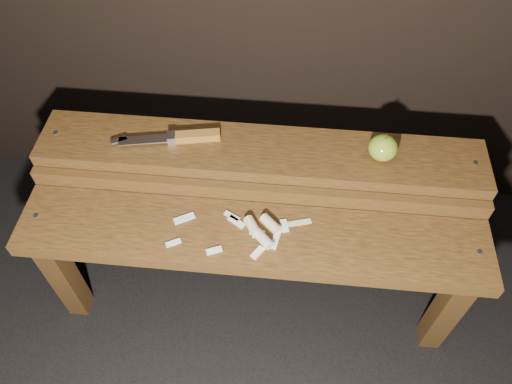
# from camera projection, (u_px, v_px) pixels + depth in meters

# --- Properties ---
(ground) EXTENTS (60.00, 60.00, 0.00)m
(ground) POSITION_uv_depth(u_px,v_px,m) (254.00, 292.00, 1.61)
(ground) COLOR black
(bench_front_tier) EXTENTS (1.20, 0.20, 0.42)m
(bench_front_tier) POSITION_uv_depth(u_px,v_px,m) (251.00, 251.00, 1.30)
(bench_front_tier) COLOR #37220D
(bench_front_tier) RESTS_ON ground
(bench_rear_tier) EXTENTS (1.20, 0.21, 0.50)m
(bench_rear_tier) POSITION_uv_depth(u_px,v_px,m) (260.00, 170.00, 1.39)
(bench_rear_tier) COLOR #37220D
(bench_rear_tier) RESTS_ON ground
(apple) EXTENTS (0.08, 0.08, 0.08)m
(apple) POSITION_uv_depth(u_px,v_px,m) (383.00, 148.00, 1.28)
(apple) COLOR olive
(apple) RESTS_ON bench_rear_tier
(knife) EXTENTS (0.29, 0.08, 0.03)m
(knife) POSITION_uv_depth(u_px,v_px,m) (184.00, 137.00, 1.33)
(knife) COLOR #90581F
(knife) RESTS_ON bench_rear_tier
(apple_scraps) EXTENTS (0.36, 0.14, 0.03)m
(apple_scraps) POSITION_uv_depth(u_px,v_px,m) (257.00, 230.00, 1.25)
(apple_scraps) COLOR beige
(apple_scraps) RESTS_ON bench_front_tier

